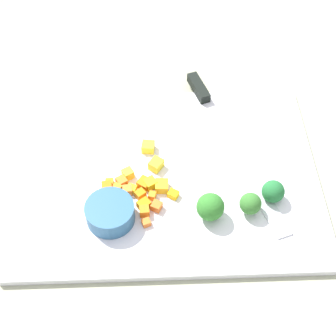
{
  "coord_description": "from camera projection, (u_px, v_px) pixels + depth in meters",
  "views": [
    {
      "loc": [
        0.02,
        0.47,
        0.63
      ],
      "look_at": [
        0.0,
        0.0,
        0.02
      ],
      "focal_mm": 51.04,
      "sensor_mm": 36.0,
      "label": 1
    }
  ],
  "objects": [
    {
      "name": "carrot_dice_10",
      "position": [
        144.0,
        211.0,
        0.72
      ],
      "size": [
        0.02,
        0.02,
        0.01
      ],
      "primitive_type": "cube",
      "rotation": [
        0.0,
        0.0,
        1.67
      ],
      "color": "orange",
      "rests_on": "cutting_board"
    },
    {
      "name": "pepper_dice_3",
      "position": [
        173.0,
        194.0,
        0.74
      ],
      "size": [
        0.02,
        0.02,
        0.01
      ],
      "primitive_type": "cube",
      "rotation": [
        0.0,
        0.0,
        1.03
      ],
      "color": "yellow",
      "rests_on": "cutting_board"
    },
    {
      "name": "pepper_dice_5",
      "position": [
        148.0,
        147.0,
        0.8
      ],
      "size": [
        0.02,
        0.02,
        0.02
      ],
      "primitive_type": "cube",
      "rotation": [
        0.0,
        0.0,
        3.0
      ],
      "color": "yellow",
      "rests_on": "cutting_board"
    },
    {
      "name": "carrot_dice_7",
      "position": [
        127.0,
        190.0,
        0.75
      ],
      "size": [
        0.02,
        0.02,
        0.01
      ],
      "primitive_type": "cube",
      "rotation": [
        0.0,
        0.0,
        1.67
      ],
      "color": "orange",
      "rests_on": "cutting_board"
    },
    {
      "name": "carrot_dice_11",
      "position": [
        110.0,
        183.0,
        0.76
      ],
      "size": [
        0.01,
        0.01,
        0.01
      ],
      "primitive_type": "cube",
      "rotation": [
        0.0,
        0.0,
        0.03
      ],
      "color": "orange",
      "rests_on": "cutting_board"
    },
    {
      "name": "carrot_dice_1",
      "position": [
        144.0,
        183.0,
        0.75
      ],
      "size": [
        0.03,
        0.03,
        0.01
      ],
      "primitive_type": "cube",
      "rotation": [
        0.0,
        0.0,
        2.55
      ],
      "color": "orange",
      "rests_on": "cutting_board"
    },
    {
      "name": "broccoli_floret_2",
      "position": [
        210.0,
        207.0,
        0.71
      ],
      "size": [
        0.04,
        0.04,
        0.04
      ],
      "color": "#8AAC6D",
      "rests_on": "cutting_board"
    },
    {
      "name": "carrot_dice_4",
      "position": [
        152.0,
        196.0,
        0.74
      ],
      "size": [
        0.01,
        0.01,
        0.01
      ],
      "primitive_type": "cube",
      "rotation": [
        0.0,
        0.0,
        2.84
      ],
      "color": "orange",
      "rests_on": "cutting_board"
    },
    {
      "name": "pepper_dice_2",
      "position": [
        128.0,
        174.0,
        0.76
      ],
      "size": [
        0.02,
        0.02,
        0.02
      ],
      "primitive_type": "cube",
      "rotation": [
        0.0,
        0.0,
        2.08
      ],
      "color": "yellow",
      "rests_on": "cutting_board"
    },
    {
      "name": "chef_knife",
      "position": [
        219.0,
        123.0,
        0.83
      ],
      "size": [
        0.14,
        0.35,
        0.02
      ],
      "rotation": [
        0.0,
        0.0,
        1.89
      ],
      "color": "silver",
      "rests_on": "cutting_board"
    },
    {
      "name": "carrot_dice_0",
      "position": [
        107.0,
        188.0,
        0.75
      ],
      "size": [
        0.02,
        0.02,
        0.02
      ],
      "primitive_type": "cube",
      "rotation": [
        0.0,
        0.0,
        1.69
      ],
      "color": "orange",
      "rests_on": "cutting_board"
    },
    {
      "name": "broccoli_floret_0",
      "position": [
        250.0,
        204.0,
        0.71
      ],
      "size": [
        0.03,
        0.03,
        0.04
      ],
      "color": "#8EAB6A",
      "rests_on": "cutting_board"
    },
    {
      "name": "broccoli_floret_1",
      "position": [
        273.0,
        192.0,
        0.73
      ],
      "size": [
        0.04,
        0.04,
        0.04
      ],
      "color": "#85BD5A",
      "rests_on": "cutting_board"
    },
    {
      "name": "carrot_dice_8",
      "position": [
        144.0,
        205.0,
        0.73
      ],
      "size": [
        0.02,
        0.02,
        0.01
      ],
      "primitive_type": "cube",
      "rotation": [
        0.0,
        0.0,
        2.19
      ],
      "color": "orange",
      "rests_on": "cutting_board"
    },
    {
      "name": "carrot_dice_6",
      "position": [
        117.0,
        188.0,
        0.75
      ],
      "size": [
        0.02,
        0.02,
        0.01
      ],
      "primitive_type": "cube",
      "rotation": [
        0.0,
        0.0,
        2.47
      ],
      "color": "orange",
      "rests_on": "cutting_board"
    },
    {
      "name": "cutting_board",
      "position": [
        168.0,
        174.0,
        0.78
      ],
      "size": [
        0.48,
        0.37,
        0.01
      ],
      "primitive_type": "cube",
      "color": "white",
      "rests_on": "ground_plane"
    },
    {
      "name": "prep_bowl",
      "position": [
        110.0,
        213.0,
        0.71
      ],
      "size": [
        0.07,
        0.07,
        0.03
      ],
      "primitive_type": "cylinder",
      "color": "#2E5F85",
      "rests_on": "cutting_board"
    },
    {
      "name": "carrot_dice_2",
      "position": [
        146.0,
        223.0,
        0.71
      ],
      "size": [
        0.02,
        0.02,
        0.01
      ],
      "primitive_type": "cube",
      "rotation": [
        0.0,
        0.0,
        1.93
      ],
      "color": "orange",
      "rests_on": "cutting_board"
    },
    {
      "name": "ground_plane",
      "position": [
        168.0,
        176.0,
        0.79
      ],
      "size": [
        4.0,
        4.0,
        0.0
      ],
      "primitive_type": "plane",
      "color": "#9A9D81"
    },
    {
      "name": "carrot_dice_3",
      "position": [
        140.0,
        194.0,
        0.74
      ],
      "size": [
        0.02,
        0.02,
        0.01
      ],
      "primitive_type": "cube",
      "rotation": [
        0.0,
        0.0,
        0.66
      ],
      "color": "orange",
      "rests_on": "cutting_board"
    },
    {
      "name": "pepper_dice_6",
      "position": [
        150.0,
        184.0,
        0.75
      ],
      "size": [
        0.02,
        0.02,
        0.01
      ],
      "primitive_type": "cube",
      "rotation": [
        0.0,
        0.0,
        0.52
      ],
      "color": "yellow",
      "rests_on": "cutting_board"
    },
    {
      "name": "pepper_dice_0",
      "position": [
        162.0,
        186.0,
        0.75
      ],
      "size": [
        0.02,
        0.02,
        0.01
      ],
      "primitive_type": "cube",
      "rotation": [
        0.0,
        0.0,
        1.52
      ],
      "color": "yellow",
      "rests_on": "cutting_board"
    },
    {
      "name": "carrot_dice_9",
      "position": [
        122.0,
        182.0,
        0.76
      ],
      "size": [
        0.02,
        0.02,
        0.01
      ],
      "primitive_type": "cube",
      "rotation": [
        0.0,
        0.0,
        0.55
      ],
      "color": "orange",
      "rests_on": "cutting_board"
    },
    {
      "name": "carrot_dice_5",
      "position": [
        157.0,
        206.0,
        0.73
      ],
      "size": [
        0.02,
        0.02,
        0.01
      ],
      "primitive_type": "cube",
      "rotation": [
        0.0,
        0.0,
        1.09
      ],
      "color": "orange",
      "rests_on": "cutting_board"
    },
    {
      "name": "pepper_dice_4",
      "position": [
        156.0,
        165.0,
        0.77
      ],
      "size": [
        0.03,
        0.03,
        0.02
      ],
      "primitive_type": "cube",
      "rotation": [
        0.0,
        0.0,
        2.52
      ],
      "color": "yellow",
      "rests_on": "cutting_board"
    },
    {
      "name": "pepper_dice_1",
      "position": [
        132.0,
        189.0,
        0.75
      ],
      "size": [
        0.02,
        0.02,
        0.01
      ],
      "primitive_type": "cube",
      "rotation": [
        0.0,
        0.0,
        2.78
      ],
      "color": "yellow",
      "rests_on": "cutting_board"
    }
  ]
}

